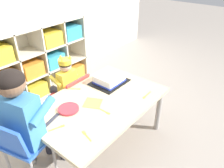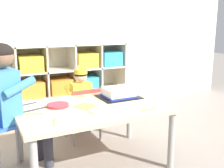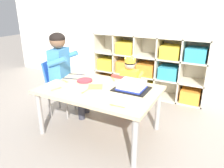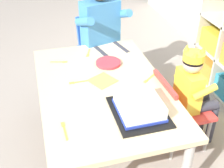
{
  "view_description": "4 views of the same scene",
  "coord_description": "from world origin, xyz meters",
  "px_view_note": "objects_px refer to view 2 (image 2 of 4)",
  "views": [
    {
      "loc": [
        -1.21,
        -1.15,
        1.72
      ],
      "look_at": [
        0.23,
        0.02,
        0.61
      ],
      "focal_mm": 34.93,
      "sensor_mm": 36.0,
      "label": 1
    },
    {
      "loc": [
        -0.84,
        -2.04,
        1.23
      ],
      "look_at": [
        0.2,
        0.03,
        0.7
      ],
      "focal_mm": 43.69,
      "sensor_mm": 36.0,
      "label": 2
    },
    {
      "loc": [
        1.13,
        -1.84,
        1.4
      ],
      "look_at": [
        0.14,
        0.02,
        0.61
      ],
      "focal_mm": 34.23,
      "sensor_mm": 36.0,
      "label": 3
    },
    {
      "loc": [
        1.57,
        -0.37,
        1.63
      ],
      "look_at": [
        0.12,
        0.03,
        0.63
      ],
      "focal_mm": 47.35,
      "sensor_mm": 36.0,
      "label": 4
    }
  ],
  "objects_px": {
    "fork_beside_plate_stack": "(80,96)",
    "fork_near_child_seat": "(54,122)",
    "paper_plate_stack": "(58,105)",
    "fork_by_napkin": "(148,110)",
    "activity_table": "(93,112)",
    "child_with_crown": "(80,94)",
    "fork_near_cake_tray": "(35,114)",
    "classroom_chair_blue": "(84,109)",
    "birthday_cake_on_tray": "(119,93)",
    "fork_scattered_mid_table": "(90,112)",
    "classroom_chair_adult_side": "(0,123)",
    "adult_helper_seated": "(12,94)"
  },
  "relations": [
    {
      "from": "adult_helper_seated",
      "to": "birthday_cake_on_tray",
      "type": "relative_size",
      "value": 2.93
    },
    {
      "from": "classroom_chair_adult_side",
      "to": "birthday_cake_on_tray",
      "type": "bearing_deg",
      "value": -104.68
    },
    {
      "from": "classroom_chair_blue",
      "to": "birthday_cake_on_tray",
      "type": "distance_m",
      "value": 0.49
    },
    {
      "from": "activity_table",
      "to": "fork_beside_plate_stack",
      "type": "relative_size",
      "value": 11.22
    },
    {
      "from": "classroom_chair_adult_side",
      "to": "fork_near_cake_tray",
      "type": "relative_size",
      "value": 5.71
    },
    {
      "from": "paper_plate_stack",
      "to": "fork_beside_plate_stack",
      "type": "bearing_deg",
      "value": 37.89
    },
    {
      "from": "child_with_crown",
      "to": "classroom_chair_adult_side",
      "type": "relative_size",
      "value": 1.09
    },
    {
      "from": "child_with_crown",
      "to": "fork_near_child_seat",
      "type": "bearing_deg",
      "value": 57.97
    },
    {
      "from": "fork_near_child_seat",
      "to": "classroom_chair_adult_side",
      "type": "bearing_deg",
      "value": -122.69
    },
    {
      "from": "classroom_chair_adult_side",
      "to": "adult_helper_seated",
      "type": "height_order",
      "value": "adult_helper_seated"
    },
    {
      "from": "adult_helper_seated",
      "to": "birthday_cake_on_tray",
      "type": "distance_m",
      "value": 0.94
    },
    {
      "from": "child_with_crown",
      "to": "fork_scattered_mid_table",
      "type": "distance_m",
      "value": 0.8
    },
    {
      "from": "fork_beside_plate_stack",
      "to": "fork_near_child_seat",
      "type": "bearing_deg",
      "value": 106.62
    },
    {
      "from": "fork_beside_plate_stack",
      "to": "fork_by_napkin",
      "type": "bearing_deg",
      "value": 171.93
    },
    {
      "from": "child_with_crown",
      "to": "fork_scattered_mid_table",
      "type": "xyz_separation_m",
      "value": [
        -0.19,
        -0.77,
        0.05
      ]
    },
    {
      "from": "activity_table",
      "to": "paper_plate_stack",
      "type": "height_order",
      "value": "paper_plate_stack"
    },
    {
      "from": "child_with_crown",
      "to": "activity_table",
      "type": "bearing_deg",
      "value": 78.66
    },
    {
      "from": "fork_beside_plate_stack",
      "to": "fork_near_cake_tray",
      "type": "bearing_deg",
      "value": 86.1
    },
    {
      "from": "child_with_crown",
      "to": "fork_by_napkin",
      "type": "xyz_separation_m",
      "value": [
        0.25,
        -0.92,
        0.05
      ]
    },
    {
      "from": "birthday_cake_on_tray",
      "to": "paper_plate_stack",
      "type": "height_order",
      "value": "birthday_cake_on_tray"
    },
    {
      "from": "adult_helper_seated",
      "to": "fork_by_napkin",
      "type": "bearing_deg",
      "value": -130.29
    },
    {
      "from": "fork_scattered_mid_table",
      "to": "fork_beside_plate_stack",
      "type": "height_order",
      "value": "same"
    },
    {
      "from": "classroom_chair_blue",
      "to": "adult_helper_seated",
      "type": "relative_size",
      "value": 0.54
    },
    {
      "from": "fork_beside_plate_stack",
      "to": "child_with_crown",
      "type": "bearing_deg",
      "value": -57.15
    },
    {
      "from": "paper_plate_stack",
      "to": "fork_near_child_seat",
      "type": "distance_m",
      "value": 0.36
    },
    {
      "from": "classroom_chair_blue",
      "to": "classroom_chair_adult_side",
      "type": "relative_size",
      "value": 0.79
    },
    {
      "from": "fork_by_napkin",
      "to": "fork_near_child_seat",
      "type": "distance_m",
      "value": 0.75
    },
    {
      "from": "adult_helper_seated",
      "to": "fork_beside_plate_stack",
      "type": "bearing_deg",
      "value": -90.4
    },
    {
      "from": "adult_helper_seated",
      "to": "paper_plate_stack",
      "type": "distance_m",
      "value": 0.37
    },
    {
      "from": "fork_beside_plate_stack",
      "to": "fork_near_child_seat",
      "type": "relative_size",
      "value": 0.9
    },
    {
      "from": "paper_plate_stack",
      "to": "fork_near_child_seat",
      "type": "bearing_deg",
      "value": -110.06
    },
    {
      "from": "fork_by_napkin",
      "to": "fork_near_child_seat",
      "type": "bearing_deg",
      "value": 172.53
    },
    {
      "from": "child_with_crown",
      "to": "fork_near_cake_tray",
      "type": "xyz_separation_m",
      "value": [
        -0.58,
        -0.61,
        0.05
      ]
    },
    {
      "from": "fork_near_child_seat",
      "to": "activity_table",
      "type": "bearing_deg",
      "value": 135.94
    },
    {
      "from": "activity_table",
      "to": "fork_scattered_mid_table",
      "type": "height_order",
      "value": "fork_scattered_mid_table"
    },
    {
      "from": "fork_scattered_mid_table",
      "to": "fork_beside_plate_stack",
      "type": "relative_size",
      "value": 1.11
    },
    {
      "from": "activity_table",
      "to": "fork_by_napkin",
      "type": "height_order",
      "value": "fork_by_napkin"
    },
    {
      "from": "activity_table",
      "to": "classroom_chair_blue",
      "type": "height_order",
      "value": "classroom_chair_blue"
    },
    {
      "from": "fork_beside_plate_stack",
      "to": "fork_scattered_mid_table",
      "type": "bearing_deg",
      "value": 131.6
    },
    {
      "from": "child_with_crown",
      "to": "birthday_cake_on_tray",
      "type": "bearing_deg",
      "value": 112.65
    },
    {
      "from": "adult_helper_seated",
      "to": "child_with_crown",
      "type": "bearing_deg",
      "value": -72.61
    },
    {
      "from": "classroom_chair_blue",
      "to": "paper_plate_stack",
      "type": "xyz_separation_m",
      "value": [
        -0.38,
        -0.4,
        0.21
      ]
    },
    {
      "from": "paper_plate_stack",
      "to": "fork_by_napkin",
      "type": "xyz_separation_m",
      "value": [
        0.63,
        -0.41,
        -0.01
      ]
    },
    {
      "from": "fork_by_napkin",
      "to": "activity_table",
      "type": "bearing_deg",
      "value": 137.72
    },
    {
      "from": "activity_table",
      "to": "fork_near_child_seat",
      "type": "bearing_deg",
      "value": -149.52
    },
    {
      "from": "classroom_chair_blue",
      "to": "birthday_cake_on_tray",
      "type": "xyz_separation_m",
      "value": [
        0.21,
        -0.37,
        0.24
      ]
    },
    {
      "from": "child_with_crown",
      "to": "paper_plate_stack",
      "type": "relative_size",
      "value": 4.35
    },
    {
      "from": "classroom_chair_adult_side",
      "to": "adult_helper_seated",
      "type": "relative_size",
      "value": 0.67
    },
    {
      "from": "fork_near_child_seat",
      "to": "paper_plate_stack",
      "type": "bearing_deg",
      "value": 175.4
    },
    {
      "from": "child_with_crown",
      "to": "fork_near_child_seat",
      "type": "relative_size",
      "value": 6.36
    }
  ]
}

